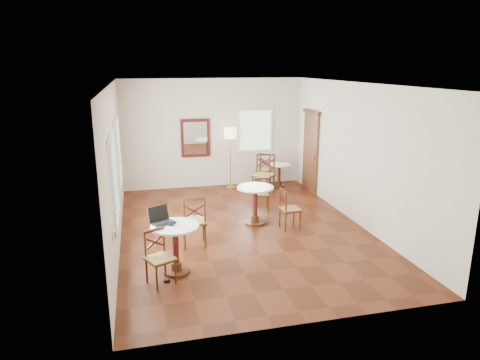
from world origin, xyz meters
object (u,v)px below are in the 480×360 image
Objects in this scene: chair_back_b at (264,175)px; mouse at (170,225)px; chair_mid_a at (261,194)px; chair_mid_b at (289,209)px; water_glass at (171,222)px; chair_near_a at (194,221)px; cafe_table_near at (176,243)px; cafe_table_back at (279,173)px; chair_back_a at (264,169)px; laptop at (161,219)px; floor_lamp at (230,137)px; cafe_table_mid at (255,201)px; chair_near_b at (160,258)px; navy_mug at (172,223)px; power_adapter at (167,281)px.

chair_back_b is 4.82m from mouse.
chair_mid_b reaches higher than chair_mid_a.
water_glass is at bearing -82.01° from chair_back_b.
chair_back_b is at bearing -123.62° from chair_near_a.
cafe_table_near is 0.76× the size of chair_back_b.
cafe_table_back is 0.75× the size of chair_mid_a.
chair_back_b is at bearing 94.83° from chair_back_a.
floor_lamp is at bearing 37.27° from laptop.
chair_back_b and laptop have the same top height.
chair_near_b reaches higher than cafe_table_mid.
navy_mug is (0.16, -0.18, -0.02)m from laptop.
floor_lamp reaches higher than chair_near_a.
floor_lamp reaches higher than cafe_table_back.
navy_mug is 0.92m from power_adapter.
chair_mid_a is (-1.10, -1.95, 0.03)m from cafe_table_back.
chair_back_b is 4.76m from water_glass.
chair_near_a is at bearing 24.83° from laptop.
chair_back_a is 10.64× the size of water_glass.
water_glass reaches higher than cafe_table_mid.
navy_mug reaches higher than chair_mid_a.
floor_lamp is (1.52, 3.74, 0.93)m from chair_near_a.
floor_lamp is 5.21m from mouse.
chair_near_b is 1.89× the size of laptop.
floor_lamp is 16.32× the size of navy_mug.
laptop reaches higher than cafe_table_back.
water_glass reaches higher than cafe_table_near.
chair_mid_b is (0.26, -1.20, 0.00)m from chair_mid_a.
chair_mid_a is at bearing -82.33° from floor_lamp.
chair_mid_a is at bearing 93.00° from chair_back_a.
cafe_table_back is 4.62m from chair_near_a.
laptop is 0.24m from navy_mug.
mouse is (-2.31, -2.67, 0.42)m from chair_mid_a.
chair_mid_a is 3.56m from mouse.
chair_near_a is 12.22× the size of mouse.
chair_near_a is 0.93× the size of chair_back_b.
chair_near_b is at bearing 119.07° from chair_mid_b.
mouse is (-1.95, -1.90, 0.33)m from cafe_table_mid.
chair_back_a is 11.46× the size of mouse.
mouse is (-2.57, -1.47, 0.42)m from chair_mid_b.
navy_mug is at bearing 27.16° from chair_near_b.
water_glass reaches higher than chair_near_b.
chair_back_b is 13.14× the size of mouse.
chair_back_a is at bearing 157.70° from cafe_table_back.
chair_mid_a is 3.86m from power_adapter.
chair_back_b reaches higher than chair_near_b.
laptop is 4.57× the size of power_adapter.
power_adapter is at bearing -114.77° from laptop.
water_glass is at bearing 58.83° from chair_mid_a.
chair_mid_b is (2.50, 1.47, -0.09)m from cafe_table_near.
mouse is at bearing 67.38° from chair_near_a.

